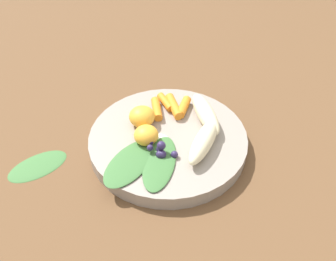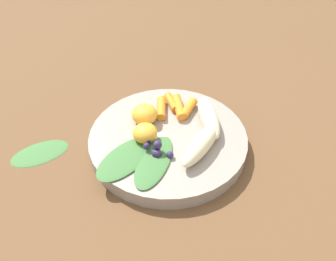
{
  "view_description": "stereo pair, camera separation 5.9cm",
  "coord_description": "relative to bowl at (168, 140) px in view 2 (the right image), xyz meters",
  "views": [
    {
      "loc": [
        -0.33,
        -0.29,
        0.43
      ],
      "look_at": [
        0.0,
        0.0,
        0.04
      ],
      "focal_mm": 36.58,
      "sensor_mm": 36.0,
      "label": 1
    },
    {
      "loc": [
        -0.29,
        -0.33,
        0.43
      ],
      "look_at": [
        0.0,
        0.0,
        0.04
      ],
      "focal_mm": 36.58,
      "sensor_mm": 36.0,
      "label": 2
    }
  ],
  "objects": [
    {
      "name": "kale_leaf_stray",
      "position": [
        -0.18,
        0.13,
        -0.01
      ],
      "size": [
        0.11,
        0.08,
        0.01
      ],
      "primitive_type": "ellipsoid",
      "rotation": [
        0.0,
        0.0,
        2.93
      ],
      "color": "#3D7038",
      "rests_on": "ground_plane"
    },
    {
      "name": "coconut_shred_patch",
      "position": [
        -0.03,
        -0.0,
        0.01
      ],
      "size": [
        0.04,
        0.04,
        0.0
      ],
      "primitive_type": "cylinder",
      "color": "white",
      "rests_on": "bowl"
    },
    {
      "name": "carrot_mid_right",
      "position": [
        0.06,
        0.06,
        0.02
      ],
      "size": [
        0.03,
        0.05,
        0.01
      ],
      "primitive_type": "cylinder",
      "rotation": [
        0.0,
        1.57,
        7.45
      ],
      "color": "orange",
      "rests_on": "bowl"
    },
    {
      "name": "carrot_front",
      "position": [
        0.07,
        0.02,
        0.02
      ],
      "size": [
        0.05,
        0.04,
        0.02
      ],
      "primitive_type": "cylinder",
      "rotation": [
        0.0,
        1.57,
        6.71
      ],
      "color": "orange",
      "rests_on": "bowl"
    },
    {
      "name": "kale_leaf_left",
      "position": [
        -0.09,
        -0.0,
        0.02
      ],
      "size": [
        0.13,
        0.08,
        0.0
      ],
      "primitive_type": "ellipsoid",
      "rotation": [
        0.0,
        0.0,
        9.63
      ],
      "color": "#3D7038",
      "rests_on": "bowl"
    },
    {
      "name": "ground_plane",
      "position": [
        0.0,
        0.0,
        -0.01
      ],
      "size": [
        2.4,
        2.4,
        0.0
      ],
      "primitive_type": "plane",
      "color": "brown"
    },
    {
      "name": "orange_segment_near",
      "position": [
        -0.04,
        0.02,
        0.03
      ],
      "size": [
        0.04,
        0.04,
        0.03
      ],
      "primitive_type": "ellipsoid",
      "color": "#F4A833",
      "rests_on": "bowl"
    },
    {
      "name": "carrot_rear",
      "position": [
        0.03,
        0.06,
        0.02
      ],
      "size": [
        0.05,
        0.05,
        0.02
      ],
      "primitive_type": "cylinder",
      "rotation": [
        0.0,
        1.57,
        7.14
      ],
      "color": "orange",
      "rests_on": "bowl"
    },
    {
      "name": "kale_leaf_right",
      "position": [
        -0.06,
        -0.03,
        0.02
      ],
      "size": [
        0.13,
        0.11,
        0.0
      ],
      "primitive_type": "ellipsoid",
      "rotation": [
        0.0,
        0.0,
        9.99
      ],
      "color": "#3D7038",
      "rests_on": "bowl"
    },
    {
      "name": "banana_peeled_right",
      "position": [
        0.02,
        -0.07,
        0.03
      ],
      "size": [
        0.12,
        0.06,
        0.03
      ],
      "primitive_type": "ellipsoid",
      "rotation": [
        0.0,
        0.0,
        6.58
      ],
      "color": "beige",
      "rests_on": "bowl"
    },
    {
      "name": "orange_segment_far",
      "position": [
        -0.01,
        0.05,
        0.03
      ],
      "size": [
        0.05,
        0.05,
        0.03
      ],
      "primitive_type": "ellipsoid",
      "color": "#F4A833",
      "rests_on": "bowl"
    },
    {
      "name": "carrot_mid_left",
      "position": [
        0.06,
        0.04,
        0.02
      ],
      "size": [
        0.05,
        0.06,
        0.02
      ],
      "primitive_type": "cylinder",
      "rotation": [
        0.0,
        1.57,
        7.29
      ],
      "color": "orange",
      "rests_on": "bowl"
    },
    {
      "name": "blueberry_pile",
      "position": [
        -0.04,
        -0.02,
        0.02
      ],
      "size": [
        0.03,
        0.05,
        0.03
      ],
      "color": "#2D234C",
      "rests_on": "bowl"
    },
    {
      "name": "banana_peeled_left",
      "position": [
        0.08,
        -0.02,
        0.03
      ],
      "size": [
        0.09,
        0.11,
        0.03
      ],
      "primitive_type": "ellipsoid",
      "rotation": [
        0.0,
        0.0,
        7.28
      ],
      "color": "beige",
      "rests_on": "bowl"
    },
    {
      "name": "bowl",
      "position": [
        0.0,
        0.0,
        0.0
      ],
      "size": [
        0.28,
        0.28,
        0.03
      ],
      "primitive_type": "cylinder",
      "color": "gray",
      "rests_on": "ground_plane"
    }
  ]
}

